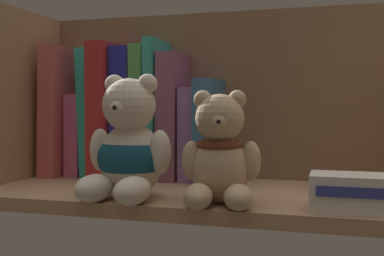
# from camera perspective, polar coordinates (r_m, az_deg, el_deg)

# --- Properties ---
(shelf_board) EXTENTS (0.69, 0.28, 0.02)m
(shelf_board) POSITION_cam_1_polar(r_m,az_deg,el_deg) (0.76, 2.20, -7.99)
(shelf_board) COLOR #A87F5B
(shelf_board) RESTS_ON ground
(shelf_back_panel) EXTENTS (0.71, 0.01, 0.32)m
(shelf_back_panel) POSITION_cam_1_polar(r_m,az_deg,el_deg) (0.89, 4.53, 3.17)
(shelf_back_panel) COLOR brown
(shelf_back_panel) RESTS_ON ground
(shelf_side_panel_left) EXTENTS (0.02, 0.30, 0.32)m
(shelf_side_panel_left) POSITION_cam_1_polar(r_m,az_deg,el_deg) (0.90, -20.03, 3.02)
(shelf_side_panel_left) COLOR #A87F5B
(shelf_side_panel_left) RESTS_ON ground
(book_0) EXTENTS (0.04, 0.14, 0.24)m
(book_0) POSITION_cam_1_polar(r_m,az_deg,el_deg) (0.97, -14.35, 1.85)
(book_0) COLOR #C85A5A
(book_0) RESTS_ON shelf_board
(book_1) EXTENTS (0.03, 0.09, 0.15)m
(book_1) POSITION_cam_1_polar(r_m,az_deg,el_deg) (0.95, -12.57, -0.75)
(book_1) COLOR #CB6194
(book_1) RESTS_ON shelf_board
(book_2) EXTENTS (0.04, 0.10, 0.23)m
(book_2) POSITION_cam_1_polar(r_m,az_deg,el_deg) (0.94, -11.00, 1.74)
(book_2) COLOR #2DBDAC
(book_2) RESTS_ON shelf_board
(book_3) EXTENTS (0.04, 0.15, 0.24)m
(book_3) POSITION_cam_1_polar(r_m,az_deg,el_deg) (0.92, -9.14, 1.97)
(book_3) COLOR #B12929
(book_3) RESTS_ON shelf_board
(book_4) EXTENTS (0.04, 0.12, 0.23)m
(book_4) POSITION_cam_1_polar(r_m,az_deg,el_deg) (0.91, -6.98, 1.71)
(book_4) COLOR #22279A
(book_4) RESTS_ON shelf_board
(book_5) EXTENTS (0.02, 0.13, 0.24)m
(book_5) POSITION_cam_1_polar(r_m,az_deg,el_deg) (0.89, -5.11, 1.79)
(book_5) COLOR #53A051
(book_5) RESTS_ON shelf_board
(book_6) EXTENTS (0.02, 0.13, 0.25)m
(book_6) POSITION_cam_1_polar(r_m,az_deg,el_deg) (0.89, -3.74, 2.13)
(book_6) COLOR teal
(book_6) RESTS_ON shelf_board
(book_7) EXTENTS (0.04, 0.11, 0.22)m
(book_7) POSITION_cam_1_polar(r_m,az_deg,el_deg) (0.88, -1.97, 1.32)
(book_7) COLOR #884F6B
(book_7) RESTS_ON shelf_board
(book_8) EXTENTS (0.03, 0.10, 0.16)m
(book_8) POSITION_cam_1_polar(r_m,az_deg,el_deg) (0.87, 0.20, -0.68)
(book_8) COLOR #A171B7
(book_8) RESTS_ON shelf_board
(book_9) EXTENTS (0.03, 0.14, 0.17)m
(book_9) POSITION_cam_1_polar(r_m,az_deg,el_deg) (0.86, 2.34, -0.25)
(book_9) COLOR teal
(book_9) RESTS_ON shelf_board
(teddy_bear_larger) EXTENTS (0.13, 0.13, 0.17)m
(teddy_bear_larger) POSITION_cam_1_polar(r_m,az_deg,el_deg) (0.70, -7.31, -2.48)
(teddy_bear_larger) COLOR beige
(teddy_bear_larger) RESTS_ON shelf_board
(teddy_bear_smaller) EXTENTS (0.11, 0.12, 0.15)m
(teddy_bear_smaller) POSITION_cam_1_polar(r_m,az_deg,el_deg) (0.65, 3.22, -3.22)
(teddy_bear_smaller) COLOR tan
(teddy_bear_smaller) RESTS_ON shelf_board
(small_product_box) EXTENTS (0.11, 0.07, 0.05)m
(small_product_box) POSITION_cam_1_polar(r_m,az_deg,el_deg) (0.64, 18.51, -7.16)
(small_product_box) COLOR silver
(small_product_box) RESTS_ON shelf_board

